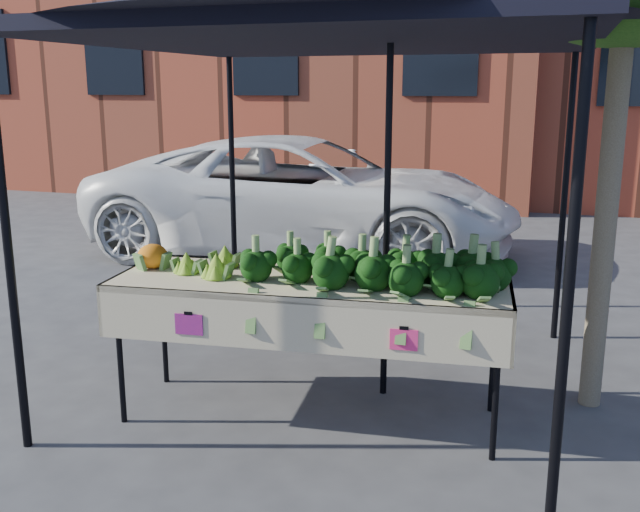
{
  "coord_description": "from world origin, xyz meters",
  "views": [
    {
      "loc": [
        1.34,
        -3.86,
        2.03
      ],
      "look_at": [
        -0.02,
        0.33,
        1.0
      ],
      "focal_mm": 40.35,
      "sensor_mm": 36.0,
      "label": 1
    }
  ],
  "objects_px": {
    "table": "(310,349)",
    "street_tree": "(617,96)",
    "canopy": "(339,190)",
    "vehicle": "(303,37)"
  },
  "relations": [
    {
      "from": "table",
      "to": "street_tree",
      "type": "distance_m",
      "value": 2.4
    },
    {
      "from": "canopy",
      "to": "vehicle",
      "type": "bearing_deg",
      "value": 112.59
    },
    {
      "from": "canopy",
      "to": "vehicle",
      "type": "xyz_separation_m",
      "value": [
        -1.57,
        3.77,
        1.25
      ]
    },
    {
      "from": "table",
      "to": "canopy",
      "type": "distance_m",
      "value": 1.08
    },
    {
      "from": "vehicle",
      "to": "street_tree",
      "type": "relative_size",
      "value": 1.32
    },
    {
      "from": "street_tree",
      "to": "vehicle",
      "type": "bearing_deg",
      "value": 132.16
    },
    {
      "from": "table",
      "to": "street_tree",
      "type": "height_order",
      "value": "street_tree"
    },
    {
      "from": "vehicle",
      "to": "canopy",
      "type": "bearing_deg",
      "value": -160.62
    },
    {
      "from": "table",
      "to": "street_tree",
      "type": "relative_size",
      "value": 0.62
    },
    {
      "from": "street_tree",
      "to": "canopy",
      "type": "bearing_deg",
      "value": -173.92
    }
  ]
}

